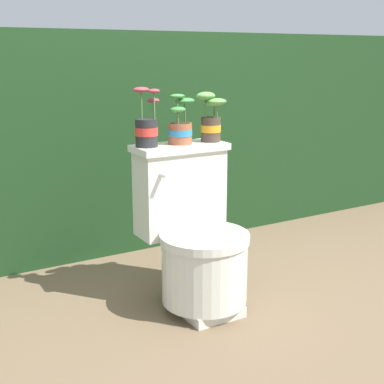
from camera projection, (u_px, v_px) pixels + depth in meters
The scene contains 6 objects.
ground_plane at pixel (208, 305), 2.44m from camera, with size 12.00×12.00×0.00m, color brown.
hedge_backdrop at pixel (99, 134), 3.38m from camera, with size 4.19×1.04×1.23m.
toilet at pixel (195, 238), 2.38m from camera, with size 0.42×0.51×0.72m.
potted_plant_left at pixel (147, 128), 2.31m from camera, with size 0.12×0.10×0.26m.
potted_plant_midleft at pixel (180, 127), 2.38m from camera, with size 0.14×0.11×0.22m.
potted_plant_middle at pixel (211, 119), 2.44m from camera, with size 0.14×0.10×0.23m.
Camera 1 is at (-1.18, -1.89, 1.11)m, focal length 50.00 mm.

